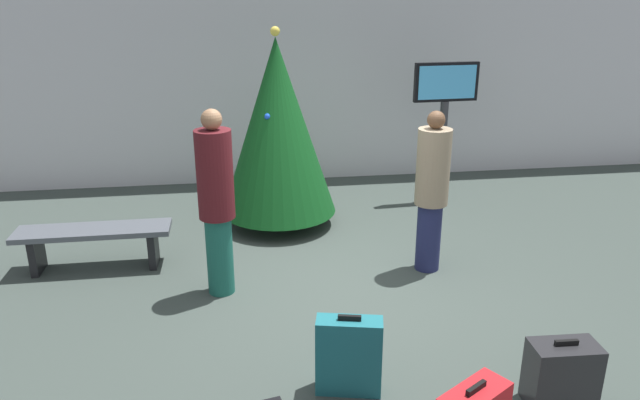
{
  "coord_description": "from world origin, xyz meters",
  "views": [
    {
      "loc": [
        -1.1,
        -5.44,
        2.95
      ],
      "look_at": [
        -0.25,
        0.31,
        0.9
      ],
      "focal_mm": 33.13,
      "sensor_mm": 36.0,
      "label": 1
    }
  ],
  "objects_px": {
    "holiday_tree": "(277,127)",
    "suitcase_1": "(349,356)",
    "traveller_1": "(432,189)",
    "suitcase_0": "(561,374)",
    "flight_info_kiosk": "(445,104)",
    "traveller_0": "(216,200)",
    "waiting_bench": "(94,238)"
  },
  "relations": [
    {
      "from": "flight_info_kiosk",
      "to": "traveller_0",
      "type": "bearing_deg",
      "value": -141.97
    },
    {
      "from": "holiday_tree",
      "to": "flight_info_kiosk",
      "type": "xyz_separation_m",
      "value": [
        2.48,
        0.71,
        0.11
      ]
    },
    {
      "from": "flight_info_kiosk",
      "to": "traveller_0",
      "type": "distance_m",
      "value": 4.12
    },
    {
      "from": "waiting_bench",
      "to": "traveller_0",
      "type": "height_order",
      "value": "traveller_0"
    },
    {
      "from": "flight_info_kiosk",
      "to": "traveller_1",
      "type": "distance_m",
      "value": 2.54
    },
    {
      "from": "suitcase_0",
      "to": "flight_info_kiosk",
      "type": "bearing_deg",
      "value": 81.65
    },
    {
      "from": "suitcase_0",
      "to": "suitcase_1",
      "type": "xyz_separation_m",
      "value": [
        -1.55,
        0.38,
        0.06
      ]
    },
    {
      "from": "holiday_tree",
      "to": "suitcase_0",
      "type": "distance_m",
      "value": 4.5
    },
    {
      "from": "traveller_1",
      "to": "suitcase_1",
      "type": "xyz_separation_m",
      "value": [
        -1.29,
        -2.01,
        -0.63
      ]
    },
    {
      "from": "flight_info_kiosk",
      "to": "suitcase_1",
      "type": "height_order",
      "value": "flight_info_kiosk"
    },
    {
      "from": "traveller_0",
      "to": "traveller_1",
      "type": "height_order",
      "value": "traveller_0"
    },
    {
      "from": "holiday_tree",
      "to": "suitcase_1",
      "type": "xyz_separation_m",
      "value": [
        0.24,
        -3.61,
        -1.01
      ]
    },
    {
      "from": "traveller_1",
      "to": "traveller_0",
      "type": "bearing_deg",
      "value": -174.61
    },
    {
      "from": "flight_info_kiosk",
      "to": "traveller_1",
      "type": "bearing_deg",
      "value": -112.16
    },
    {
      "from": "waiting_bench",
      "to": "suitcase_1",
      "type": "distance_m",
      "value": 3.51
    },
    {
      "from": "waiting_bench",
      "to": "traveller_1",
      "type": "height_order",
      "value": "traveller_1"
    },
    {
      "from": "flight_info_kiosk",
      "to": "traveller_1",
      "type": "xyz_separation_m",
      "value": [
        -0.94,
        -2.31,
        -0.49
      ]
    },
    {
      "from": "traveller_1",
      "to": "suitcase_1",
      "type": "relative_size",
      "value": 2.69
    },
    {
      "from": "holiday_tree",
      "to": "traveller_1",
      "type": "xyz_separation_m",
      "value": [
        1.53,
        -1.6,
        -0.38
      ]
    },
    {
      "from": "flight_info_kiosk",
      "to": "waiting_bench",
      "type": "height_order",
      "value": "flight_info_kiosk"
    },
    {
      "from": "flight_info_kiosk",
      "to": "waiting_bench",
      "type": "distance_m",
      "value": 5.06
    },
    {
      "from": "holiday_tree",
      "to": "suitcase_1",
      "type": "relative_size",
      "value": 3.84
    },
    {
      "from": "traveller_0",
      "to": "traveller_1",
      "type": "bearing_deg",
      "value": 5.39
    },
    {
      "from": "holiday_tree",
      "to": "traveller_1",
      "type": "bearing_deg",
      "value": -46.24
    },
    {
      "from": "traveller_1",
      "to": "suitcase_0",
      "type": "distance_m",
      "value": 2.5
    },
    {
      "from": "holiday_tree",
      "to": "flight_info_kiosk",
      "type": "relative_size",
      "value": 1.27
    },
    {
      "from": "waiting_bench",
      "to": "traveller_1",
      "type": "distance_m",
      "value": 3.78
    },
    {
      "from": "holiday_tree",
      "to": "waiting_bench",
      "type": "relative_size",
      "value": 1.53
    },
    {
      "from": "waiting_bench",
      "to": "traveller_0",
      "type": "distance_m",
      "value": 1.73
    },
    {
      "from": "traveller_1",
      "to": "suitcase_1",
      "type": "height_order",
      "value": "traveller_1"
    },
    {
      "from": "suitcase_0",
      "to": "traveller_1",
      "type": "bearing_deg",
      "value": 96.0
    },
    {
      "from": "traveller_0",
      "to": "suitcase_0",
      "type": "distance_m",
      "value": 3.43
    }
  ]
}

